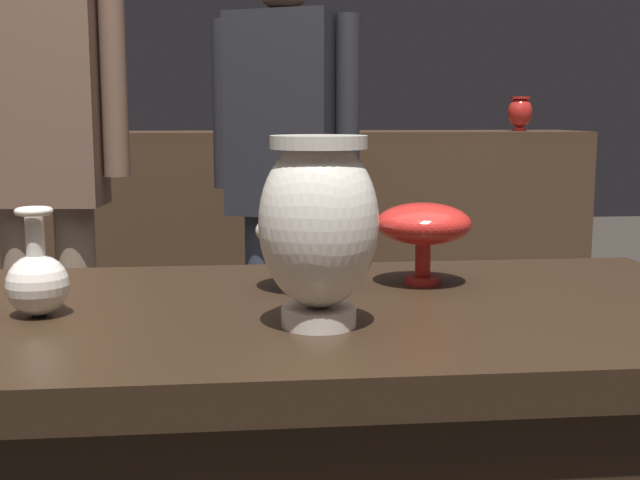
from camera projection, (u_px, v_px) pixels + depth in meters
back_display_shelf at (263, 254)px, 3.35m from camera, size 2.60×0.40×0.99m
vase_centerpiece at (319, 224)px, 1.01m from camera, size 0.15×0.15×0.24m
vase_tall_behind at (423, 226)px, 1.27m from camera, size 0.15×0.15×0.13m
vase_left_accent at (37, 279)px, 1.08m from camera, size 0.08×0.08×0.14m
vase_right_accent at (305, 232)px, 1.24m from camera, size 0.15×0.15×0.12m
shelf_vase_far_right at (520, 112)px, 3.33m from camera, size 0.10×0.10×0.14m
visitor_near_left at (43, 148)px, 2.26m from camera, size 0.47×0.21×1.64m
visitor_center_back at (285, 168)px, 2.48m from camera, size 0.43×0.30×1.53m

